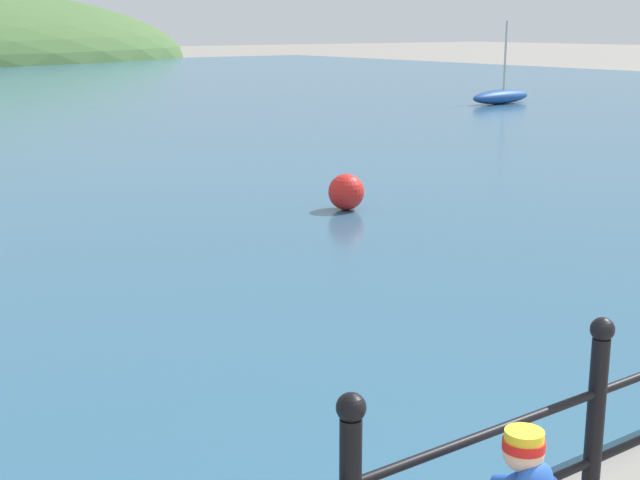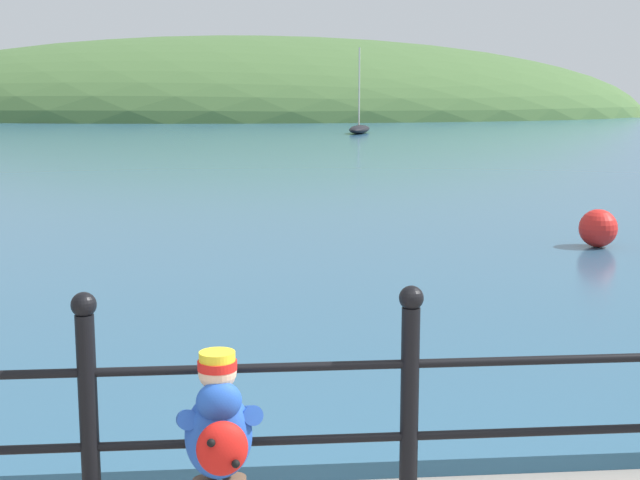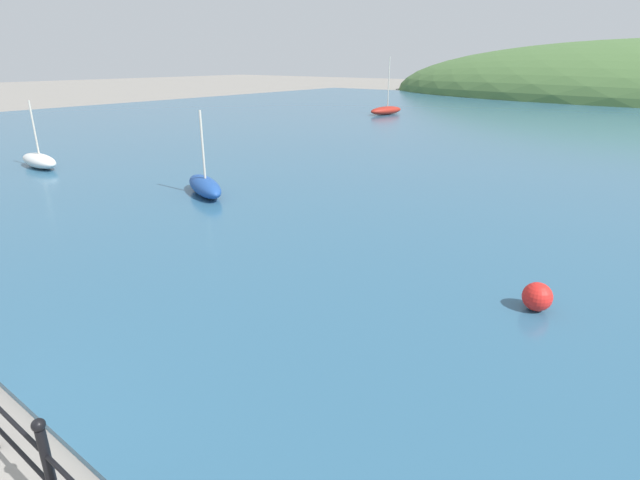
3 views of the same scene
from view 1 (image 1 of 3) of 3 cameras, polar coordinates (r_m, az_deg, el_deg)
The scene contains 3 objects.
iron_railing at distance 4.72m, azimuth 17.18°, elevation -11.28°, with size 9.37×0.12×1.21m.
boat_twin_mast at distance 29.60m, azimuth 11.50°, elevation 9.01°, with size 2.76×0.95×2.61m.
mooring_buoy at distance 12.23m, azimuth 1.69°, elevation 3.09°, with size 0.50×0.50×0.50m, color red.
Camera 1 is at (-3.25, -1.00, 2.58)m, focal length 50.00 mm.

